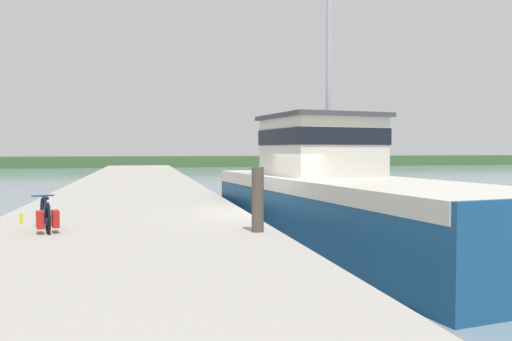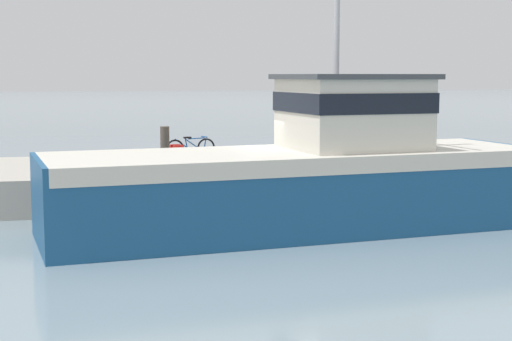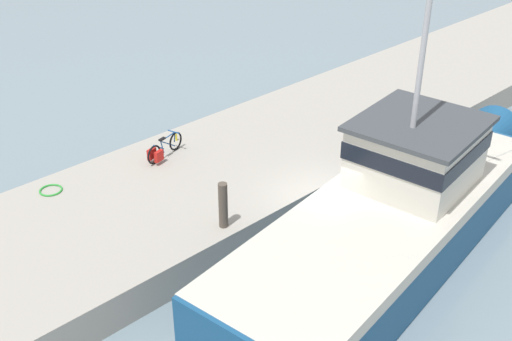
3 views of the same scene
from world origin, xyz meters
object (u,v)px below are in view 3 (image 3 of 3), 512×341
fishing_boat_main (395,212)px  water_bottle_by_bike (176,137)px  bicycle_touring (162,150)px  mooring_post (223,205)px

fishing_boat_main → water_bottle_by_bike: 7.85m
bicycle_touring → mooring_post: size_ratio=1.27×
fishing_boat_main → mooring_post: 4.48m
bicycle_touring → water_bottle_by_bike: bearing=107.8°
bicycle_touring → water_bottle_by_bike: (-0.70, 1.08, -0.19)m
bicycle_touring → fishing_boat_main: bearing=2.9°
bicycle_touring → water_bottle_by_bike: bicycle_touring is taller
mooring_post → water_bottle_by_bike: bearing=156.2°
mooring_post → water_bottle_by_bike: 5.27m
fishing_boat_main → bicycle_touring: size_ratio=8.56×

